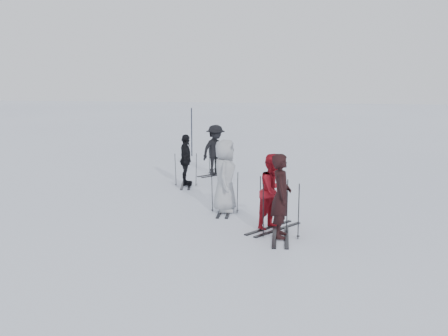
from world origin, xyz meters
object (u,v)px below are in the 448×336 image
object	(u,v)px
skier_near_dark	(281,197)
piste_marker	(192,132)
skier_red	(274,192)
skier_uphill_left	(186,161)
skier_uphill_far	(215,151)
skier_grey	(225,177)

from	to	relation	value
skier_near_dark	piste_marker	xyz separation A→B (m)	(-5.24, 12.70, 0.14)
piste_marker	skier_near_dark	bearing A→B (deg)	-67.56
skier_red	skier_uphill_left	xyz separation A→B (m)	(-3.49, 4.95, -0.06)
skier_near_dark	piste_marker	distance (m)	13.74
skier_red	skier_uphill_far	bearing A→B (deg)	54.07
skier_near_dark	skier_grey	xyz separation A→B (m)	(-1.74, 2.23, 0.02)
skier_uphill_left	skier_near_dark	bearing A→B (deg)	-157.98
skier_grey	skier_uphill_left	world-z (taller)	skier_grey
piste_marker	skier_grey	bearing A→B (deg)	-71.49
skier_red	skier_grey	xyz separation A→B (m)	(-1.50, 1.51, 0.07)
skier_red	skier_uphill_far	xyz separation A→B (m)	(-2.90, 7.18, 0.01)
skier_uphill_left	skier_uphill_far	distance (m)	2.30
skier_near_dark	skier_uphill_left	distance (m)	6.78
skier_grey	skier_uphill_far	distance (m)	5.83
skier_near_dark	skier_uphill_far	size ratio (longest dim) A/B	1.04
skier_uphill_far	skier_uphill_left	bearing A→B (deg)	-157.37
skier_grey	skier_uphill_left	size ratio (longest dim) A/B	1.15
skier_red	skier_grey	world-z (taller)	skier_grey
skier_uphill_left	piste_marker	world-z (taller)	piste_marker
skier_red	skier_near_dark	bearing A→B (deg)	-129.30
skier_uphill_left	skier_uphill_far	size ratio (longest dim) A/B	0.93
skier_near_dark	skier_grey	world-z (taller)	skier_grey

